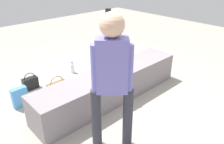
% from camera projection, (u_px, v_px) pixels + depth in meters
% --- Properties ---
extents(ground_plane, '(12.00, 12.00, 0.00)m').
position_uv_depth(ground_plane, '(111.00, 98.00, 3.68)').
color(ground_plane, '#9B9589').
extents(concrete_ledge, '(2.66, 0.53, 0.49)m').
position_uv_depth(concrete_ledge, '(111.00, 85.00, 3.57)').
color(concrete_ledge, gray).
rests_on(concrete_ledge, ground_plane).
extents(child_seated, '(0.28, 0.33, 0.48)m').
position_uv_depth(child_seated, '(113.00, 59.00, 3.37)').
color(child_seated, '#131D48').
rests_on(child_seated, concrete_ledge).
extents(adult_standing, '(0.38, 0.37, 1.63)m').
position_uv_depth(adult_standing, '(112.00, 74.00, 2.31)').
color(adult_standing, '#2F313D').
rests_on(adult_standing, ground_plane).
extents(cake_plate, '(0.22, 0.22, 0.07)m').
position_uv_depth(cake_plate, '(101.00, 74.00, 3.36)').
color(cake_plate, yellow).
rests_on(cake_plate, concrete_ledge).
extents(gift_bag, '(0.23, 0.09, 0.37)m').
position_uv_depth(gift_bag, '(20.00, 97.00, 3.40)').
color(gift_bag, '#4C99E0').
rests_on(gift_bag, ground_plane).
extents(railing_post, '(0.36, 0.36, 1.25)m').
position_uv_depth(railing_post, '(108.00, 47.00, 4.51)').
color(railing_post, black).
rests_on(railing_post, ground_plane).
extents(water_bottle_near_gift, '(0.07, 0.07, 0.24)m').
position_uv_depth(water_bottle_near_gift, '(73.00, 68.00, 4.49)').
color(water_bottle_near_gift, silver).
rests_on(water_bottle_near_gift, ground_plane).
extents(party_cup_red, '(0.08, 0.08, 0.11)m').
position_uv_depth(party_cup_red, '(112.00, 72.00, 4.45)').
color(party_cup_red, red).
rests_on(party_cup_red, ground_plane).
extents(cake_box_white, '(0.39, 0.42, 0.14)m').
position_uv_depth(cake_box_white, '(98.00, 76.00, 4.24)').
color(cake_box_white, white).
rests_on(cake_box_white, ground_plane).
extents(handbag_black_leather, '(0.26, 0.12, 0.31)m').
position_uv_depth(handbag_black_leather, '(30.00, 83.00, 3.91)').
color(handbag_black_leather, black).
rests_on(handbag_black_leather, ground_plane).
extents(handbag_brown_canvas, '(0.33, 0.13, 0.34)m').
position_uv_depth(handbag_brown_canvas, '(58.00, 88.00, 3.74)').
color(handbag_brown_canvas, brown).
rests_on(handbag_brown_canvas, ground_plane).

